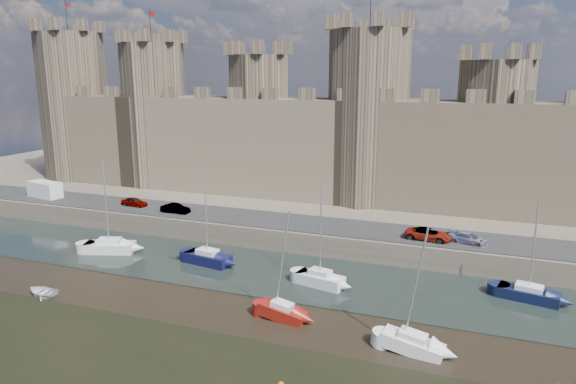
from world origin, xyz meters
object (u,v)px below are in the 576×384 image
car_0 (134,202)px  sailboat_5 (413,343)px  sailboat_2 (320,278)px  car_2 (468,238)px  sailboat_3 (529,293)px  sailboat_0 (110,246)px  van (45,190)px  sailboat_1 (208,257)px  sailboat_4 (282,311)px  car_1 (175,209)px  car_3 (428,234)px

car_0 → sailboat_5: (39.29, -20.31, -2.43)m
car_0 → sailboat_2: sailboat_2 is taller
car_2 → sailboat_3: (5.50, -7.00, -2.37)m
car_0 → sailboat_0: 11.64m
van → sailboat_0: bearing=-17.6°
sailboat_0 → sailboat_3: sailboat_0 is taller
sailboat_0 → sailboat_1: size_ratio=1.01×
car_0 → sailboat_4: size_ratio=0.39×
sailboat_0 → sailboat_3: bearing=-14.6°
sailboat_0 → sailboat_1: sailboat_0 is taller
sailboat_5 → sailboat_1: bearing=162.0°
sailboat_2 → sailboat_5: 13.37m
car_1 → car_2: car_1 is taller
sailboat_1 → sailboat_4: (11.97, -8.91, -0.10)m
sailboat_3 → sailboat_4: (-19.38, -11.01, -0.01)m
van → sailboat_4: size_ratio=0.57×
sailboat_0 → car_1: bearing=55.7°
car_3 → sailboat_1: bearing=117.3°
car_0 → sailboat_0: bearing=-153.1°
car_3 → sailboat_3: bearing=-120.0°
car_2 → sailboat_1: 27.50m
car_3 → sailboat_5: bearing=-172.1°
sailboat_1 → sailboat_2: size_ratio=1.02×
car_2 → van: (-57.59, 0.55, 0.58)m
car_3 → sailboat_5: (0.88, -19.25, -2.47)m
car_2 → sailboat_4: size_ratio=0.43×
car_1 → sailboat_0: (-2.74, -9.50, -2.32)m
car_1 → sailboat_1: bearing=-132.5°
car_2 → sailboat_5: sailboat_5 is taller
car_1 → sailboat_4: size_ratio=0.40×
car_2 → sailboat_3: bearing=-126.7°
sailboat_3 → sailboat_4: bearing=-138.1°
car_1 → sailboat_1: 13.18m
sailboat_5 → car_1: bearing=155.8°
sailboat_1 → sailboat_3: size_ratio=1.15×
car_1 → sailboat_3: size_ratio=0.42×
car_2 → car_3: (-4.01, -0.28, 0.08)m
car_1 → van: 22.27m
car_3 → sailboat_4: 20.44m
sailboat_3 → car_0: bearing=-176.9°
car_1 → sailboat_2: sailboat_2 is taller
van → sailboat_1: 33.31m
sailboat_5 → van: bearing=166.4°
car_0 → car_2: bearing=-86.5°
car_3 → sailboat_2: size_ratio=0.48×
car_0 → sailboat_1: bearing=-116.3°
sailboat_0 → car_0: bearing=94.1°
car_2 → sailboat_1: size_ratio=0.39×
car_0 → sailboat_4: sailboat_4 is taller
sailboat_2 → sailboat_3: (18.44, 3.45, -0.09)m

